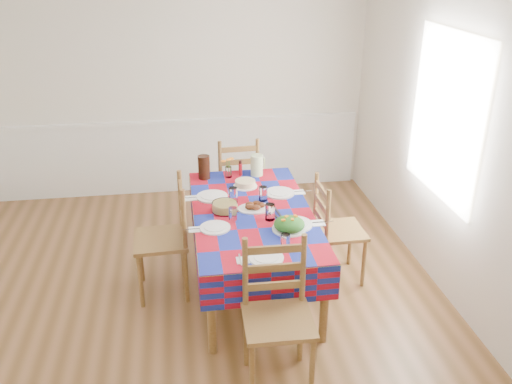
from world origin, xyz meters
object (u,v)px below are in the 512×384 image
at_px(chair_right, 335,231).
at_px(meat_platter, 255,207).
at_px(tea_pitcher, 204,167).
at_px(chair_far, 237,182).
at_px(chair_left, 166,239).
at_px(dining_table, 252,219).
at_px(green_pitcher, 257,165).
at_px(chair_near, 277,316).

bearing_deg(chair_right, meat_platter, 86.00).
height_order(meat_platter, tea_pitcher, tea_pitcher).
xyz_separation_m(meat_platter, tea_pitcher, (-0.39, 0.75, 0.09)).
height_order(chair_far, chair_left, chair_left).
bearing_deg(dining_table, green_pitcher, 78.76).
height_order(chair_near, chair_right, chair_near).
relative_size(dining_table, chair_right, 1.93).
bearing_deg(tea_pitcher, chair_right, -35.37).
distance_m(meat_platter, chair_right, 0.77).
bearing_deg(chair_right, tea_pitcher, 53.35).
xyz_separation_m(chair_near, chair_far, (0.00, 2.36, -0.02)).
xyz_separation_m(green_pitcher, chair_far, (-0.15, 0.39, -0.33)).
height_order(chair_near, chair_left, chair_left).
bearing_deg(tea_pitcher, chair_near, -79.55).
bearing_deg(tea_pitcher, dining_table, -65.32).
relative_size(meat_platter, chair_near, 0.28).
distance_m(green_pitcher, chair_left, 1.24).
bearing_deg(dining_table, chair_near, -89.95).
distance_m(meat_platter, chair_near, 1.23).
xyz_separation_m(dining_table, tea_pitcher, (-0.36, 0.79, 0.20)).
bearing_deg(green_pitcher, tea_pitcher, -179.60).
xyz_separation_m(dining_table, chair_near, (0.00, -1.18, -0.13)).
distance_m(tea_pitcher, chair_far, 0.64).
distance_m(dining_table, tea_pitcher, 0.89).
bearing_deg(chair_near, green_pitcher, 86.75).
relative_size(green_pitcher, chair_far, 0.20).
distance_m(tea_pitcher, chair_near, 2.02).
xyz_separation_m(meat_platter, green_pitcher, (0.13, 0.76, 0.08)).
height_order(dining_table, green_pitcher, green_pitcher).
bearing_deg(chair_near, dining_table, 91.33).
distance_m(dining_table, chair_right, 0.77).
xyz_separation_m(chair_near, chair_right, (0.75, 1.18, -0.04)).
relative_size(dining_table, chair_far, 1.85).
height_order(dining_table, chair_left, chair_left).
bearing_deg(chair_far, green_pitcher, 109.06).
bearing_deg(tea_pitcher, chair_far, 47.37).
height_order(green_pitcher, chair_left, chair_left).
height_order(dining_table, tea_pitcher, tea_pitcher).
xyz_separation_m(meat_platter, chair_left, (-0.77, -0.03, -0.23)).
height_order(green_pitcher, chair_near, chair_near).
height_order(green_pitcher, chair_far, chair_far).
height_order(green_pitcher, chair_right, chair_right).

